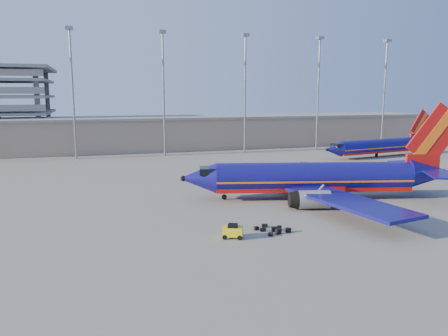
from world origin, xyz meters
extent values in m
plane|color=slate|center=(0.00, 0.00, 0.00)|extent=(220.00, 220.00, 0.00)
cube|color=gray|center=(10.00, 58.00, 4.00)|extent=(120.00, 15.00, 8.00)
cube|color=slate|center=(10.00, 58.00, 8.20)|extent=(122.00, 16.00, 0.60)
cylinder|color=gray|center=(-25.00, 46.00, 14.00)|extent=(0.44, 0.44, 28.00)
cube|color=gray|center=(-25.00, 46.00, 28.30)|extent=(1.60, 1.60, 0.70)
cylinder|color=gray|center=(-5.00, 46.00, 14.00)|extent=(0.44, 0.44, 28.00)
cube|color=gray|center=(-5.00, 46.00, 28.30)|extent=(1.60, 1.60, 0.70)
cylinder|color=gray|center=(15.00, 46.00, 14.00)|extent=(0.44, 0.44, 28.00)
cube|color=gray|center=(15.00, 46.00, 28.30)|extent=(1.60, 1.60, 0.70)
cylinder|color=gray|center=(35.00, 46.00, 14.00)|extent=(0.44, 0.44, 28.00)
cube|color=gray|center=(35.00, 46.00, 28.30)|extent=(1.60, 1.60, 0.70)
cylinder|color=gray|center=(55.00, 46.00, 14.00)|extent=(0.44, 0.44, 28.00)
cube|color=gray|center=(55.00, 46.00, 28.30)|extent=(1.60, 1.60, 0.70)
cylinder|color=navy|center=(7.82, -3.11, 3.02)|extent=(27.10, 10.29, 4.14)
cube|color=#AF110E|center=(7.82, -3.11, 1.96)|extent=(26.92, 9.53, 1.46)
cube|color=orange|center=(7.82, -3.11, 2.74)|extent=(27.11, 10.34, 0.25)
cone|color=navy|center=(-7.53, 0.57, 3.02)|extent=(5.54, 5.13, 4.14)
cube|color=black|center=(-6.12, 0.23, 4.09)|extent=(3.29, 3.46, 0.90)
cone|color=navy|center=(23.72, -6.92, 3.42)|extent=(6.63, 5.39, 4.14)
cube|color=#AF110E|center=(22.85, -6.71, 4.93)|extent=(4.72, 1.70, 2.46)
cube|color=#AF110E|center=(24.38, -7.08, 8.85)|extent=(8.08, 2.26, 8.94)
cube|color=orange|center=(24.16, -7.03, 8.85)|extent=(5.43, 1.73, 7.01)
cube|color=navy|center=(24.18, -3.11, 4.03)|extent=(3.54, 7.25, 0.25)
cube|color=navy|center=(22.40, -10.52, 4.03)|extent=(6.12, 7.92, 0.25)
cube|color=navy|center=(11.75, 6.08, 2.02)|extent=(15.01, 17.18, 0.39)
cube|color=navy|center=(7.16, -13.09, 2.02)|extent=(8.68, 18.09, 0.39)
cube|color=#AF110E|center=(8.37, -3.24, 1.51)|extent=(7.55, 5.81, 1.12)
cylinder|color=gray|center=(7.87, 2.87, 1.29)|extent=(4.47, 3.23, 2.35)
cylinder|color=gray|center=(5.16, -8.46, 1.29)|extent=(4.47, 3.23, 2.35)
cylinder|color=gray|center=(-4.16, -0.24, 0.62)|extent=(0.32, 0.32, 1.23)
cylinder|color=black|center=(-4.16, -0.24, 0.36)|extent=(0.76, 0.44, 0.72)
cylinder|color=black|center=(10.14, -0.67, 0.47)|extent=(1.06, 0.82, 0.94)
cylinder|color=black|center=(8.78, -6.33, 0.47)|extent=(1.06, 0.82, 0.94)
cylinder|color=navy|center=(41.48, 29.22, 2.45)|extent=(22.05, 6.92, 3.36)
cube|color=#AF110E|center=(41.48, 29.22, 1.59)|extent=(21.94, 6.30, 1.18)
cube|color=orange|center=(41.48, 29.22, 2.22)|extent=(22.05, 6.96, 0.20)
cone|color=navy|center=(28.86, 27.10, 2.45)|extent=(4.32, 3.95, 3.36)
cube|color=black|center=(30.02, 27.30, 3.31)|extent=(2.54, 2.69, 0.73)
cone|color=navy|center=(54.56, 31.42, 2.77)|extent=(5.21, 4.10, 3.36)
cube|color=#AF110E|center=(53.84, 31.30, 4.00)|extent=(3.84, 1.12, 2.00)
cube|color=#AF110E|center=(55.09, 31.51, 7.17)|extent=(6.62, 1.39, 7.25)
cube|color=orange|center=(54.92, 31.48, 7.17)|extent=(4.44, 1.11, 5.68)
cube|color=navy|center=(53.69, 34.40, 3.27)|extent=(4.67, 6.41, 0.20)
cube|color=navy|center=(54.71, 28.32, 3.27)|extent=(2.97, 5.92, 0.20)
cylinder|color=black|center=(41.48, 29.22, 0.41)|extent=(0.73, 0.73, 0.82)
cube|color=yellow|center=(-7.99, -16.07, 0.71)|extent=(2.28, 1.83, 0.95)
cube|color=black|center=(-7.99, -16.07, 1.28)|extent=(1.28, 1.33, 0.33)
cylinder|color=black|center=(-8.49, -15.30, 0.25)|extent=(0.52, 0.35, 0.49)
cylinder|color=black|center=(-8.90, -16.26, 0.25)|extent=(0.52, 0.35, 0.49)
cylinder|color=black|center=(-7.09, -15.89, 0.25)|extent=(0.52, 0.35, 0.49)
cylinder|color=black|center=(-7.50, -16.85, 0.25)|extent=(0.52, 0.35, 0.49)
cube|color=black|center=(-3.02, -16.15, 0.27)|extent=(0.67, 0.54, 0.55)
cube|color=black|center=(-4.03, -16.51, 0.18)|extent=(0.59, 0.57, 0.35)
cube|color=black|center=(-1.80, -15.94, 0.23)|extent=(0.57, 0.43, 0.46)
cube|color=black|center=(-4.26, -14.92, 0.19)|extent=(0.64, 0.40, 0.38)
cube|color=black|center=(-2.36, -14.93, 0.23)|extent=(0.53, 0.46, 0.46)
cube|color=black|center=(-3.13, -15.41, 0.26)|extent=(0.66, 0.36, 0.52)
cube|color=black|center=(-4.75, -14.27, 0.18)|extent=(0.53, 0.45, 0.37)
cube|color=black|center=(-3.52, -13.62, 0.18)|extent=(0.72, 0.56, 0.36)
camera|label=1|loc=(-20.97, -56.44, 14.48)|focal=35.00mm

